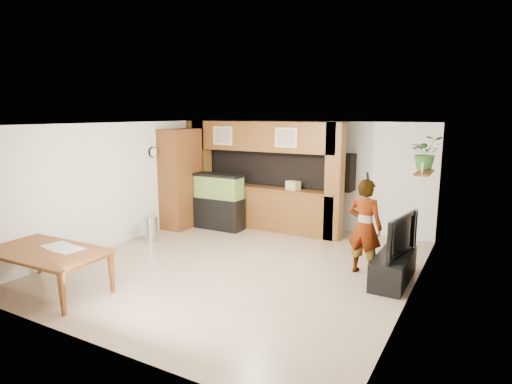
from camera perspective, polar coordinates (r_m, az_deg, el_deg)
The scene contains 21 objects.
floor at distance 8.10m, azimuth -2.10°, elevation -9.70°, with size 6.50×6.50×0.00m, color gray.
ceiling at distance 7.60m, azimuth -2.23°, elevation 9.02°, with size 6.50×6.50×0.00m, color white.
wall_back at distance 10.62m, azimuth 6.98°, elevation 2.33°, with size 6.00×6.00×0.00m, color silver.
wall_left at distance 9.63m, azimuth -17.61°, elevation 1.07°, with size 6.50×6.50×0.00m, color silver.
wall_right at distance 6.73m, azimuth 20.27°, elevation -3.00°, with size 6.50×6.50×0.00m, color silver.
partition at distance 10.47m, azimuth 0.89°, elevation 2.35°, with size 4.20×0.99×2.60m.
wall_clock at distance 10.24m, azimuth -13.60°, elevation 5.19°, with size 0.05×0.25×0.25m.
wall_shelf at distance 8.58m, azimuth 21.52°, elevation 2.44°, with size 0.25×0.90×0.04m, color brown.
pantry_cabinet at distance 10.63m, azimuth -10.01°, elevation 1.76°, with size 0.60×0.99×2.42m, color brown.
trash_can at distance 9.71m, azimuth -13.88°, elevation -4.83°, with size 0.31×0.31×0.56m, color #B2B2B7.
aquarium at distance 10.43m, azimuth -4.96°, elevation -1.35°, with size 1.22×0.46×1.36m.
tv_stand at distance 7.64m, azimuth 17.84°, elevation -9.61°, with size 0.52×1.41×0.47m, color black.
television at distance 7.46m, azimuth 18.09°, elevation -5.42°, with size 1.19×0.16×0.69m, color black.
photo_frame at distance 8.29m, azimuth 21.31°, elevation 3.03°, with size 0.03×0.15×0.20m, color tan.
potted_plant at distance 8.86m, azimuth 21.76°, elevation 4.90°, with size 0.59×0.51×0.65m, color #336F2C.
person at distance 7.68m, azimuth 14.30°, elevation -4.52°, with size 0.62×0.41×1.69m, color #9E7857.
microphone at distance 7.34m, azimuth 14.67°, elevation 1.94°, with size 0.04×0.04×0.17m, color black.
dining_table at distance 7.55m, azimuth -26.15°, elevation -9.55°, with size 1.97×1.10×0.69m, color brown.
newspaper_a at distance 7.39m, azimuth -23.95°, elevation -6.94°, with size 0.51×0.37×0.01m, color silver.
newspaper_b at distance 7.57m, azimuth -24.77°, elevation -6.60°, with size 0.52×0.38×0.01m, color silver.
counter_box at distance 9.93m, azimuth 4.96°, elevation 0.88°, with size 0.31×0.20×0.20m, color tan.
Camera 1 is at (3.95, -6.49, 2.79)m, focal length 30.00 mm.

